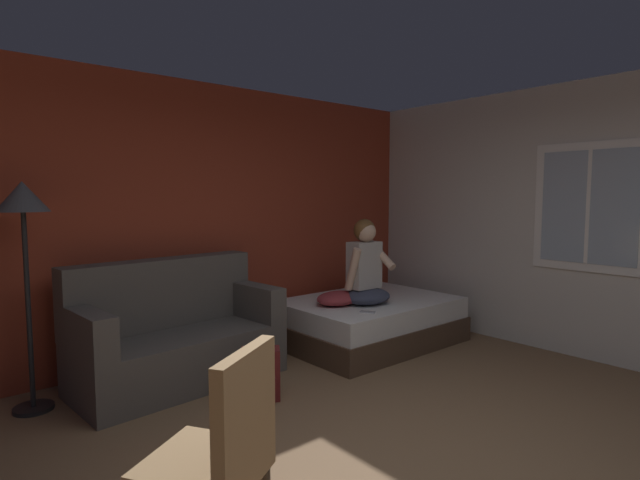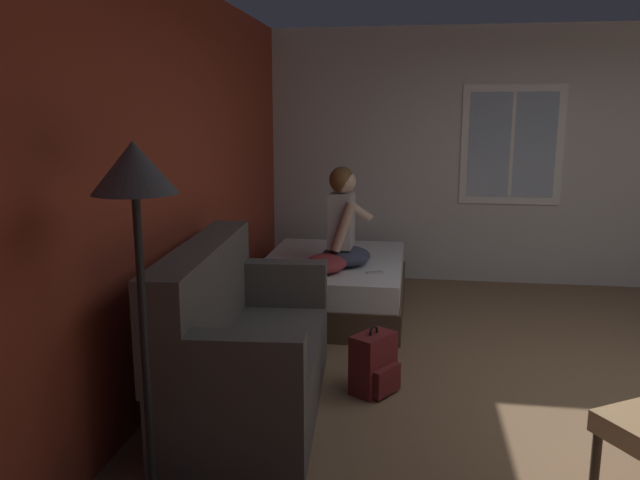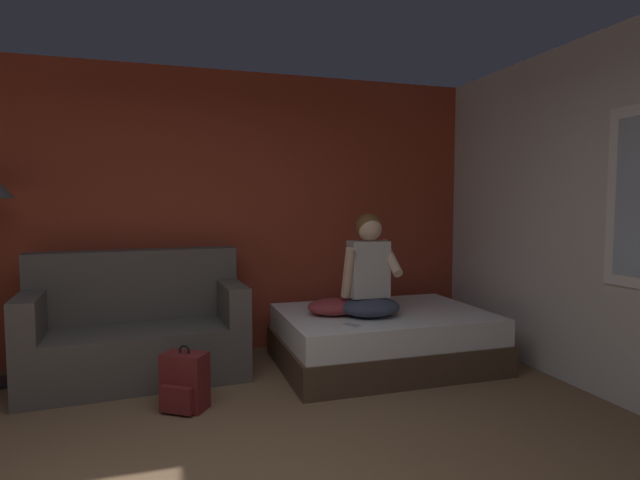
{
  "view_description": "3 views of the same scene",
  "coord_description": "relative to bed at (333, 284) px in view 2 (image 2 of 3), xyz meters",
  "views": [
    {
      "loc": [
        -2.06,
        -1.58,
        1.6
      ],
      "look_at": [
        0.83,
        1.84,
        1.2
      ],
      "focal_mm": 28.0,
      "sensor_mm": 36.0,
      "label": 1
    },
    {
      "loc": [
        -3.82,
        1.4,
        1.81
      ],
      "look_at": [
        0.78,
        2.09,
        0.86
      ],
      "focal_mm": 35.0,
      "sensor_mm": 36.0,
      "label": 2
    },
    {
      "loc": [
        -0.06,
        -1.9,
        1.44
      ],
      "look_at": [
        1.2,
        2.19,
        1.13
      ],
      "focal_mm": 28.0,
      "sensor_mm": 36.0,
      "label": 3
    }
  ],
  "objects": [
    {
      "name": "person_seated",
      "position": [
        -0.19,
        -0.12,
        0.6
      ],
      "size": [
        0.54,
        0.46,
        0.88
      ],
      "color": "#383D51",
      "rests_on": "bed"
    },
    {
      "name": "bed",
      "position": [
        0.0,
        0.0,
        0.0
      ],
      "size": [
        1.84,
        1.32,
        0.48
      ],
      "color": "#4C3828",
      "rests_on": "ground"
    },
    {
      "name": "backpack",
      "position": [
        -1.74,
        -0.5,
        -0.04
      ],
      "size": [
        0.35,
        0.34,
        0.46
      ],
      "color": "maroon",
      "rests_on": "ground"
    },
    {
      "name": "wall_side_with_window",
      "position": [
        1.3,
        -2.12,
        1.12
      ],
      "size": [
        0.19,
        7.31,
        2.7
      ],
      "color": "silver",
      "rests_on": "ground"
    },
    {
      "name": "throw_pillow",
      "position": [
        -0.46,
        0.0,
        0.31
      ],
      "size": [
        0.49,
        0.38,
        0.14
      ],
      "primitive_type": "ellipsoid",
      "rotation": [
        0.0,
        0.0,
        -0.03
      ],
      "color": "#993338",
      "rests_on": "bed"
    },
    {
      "name": "ground_plane",
      "position": [
        -1.77,
        -2.12,
        -0.24
      ],
      "size": [
        40.0,
        40.0,
        0.0
      ],
      "primitive_type": "plane",
      "color": "brown"
    },
    {
      "name": "floor_lamp",
      "position": [
        -3.15,
        0.42,
        1.19
      ],
      "size": [
        0.36,
        0.36,
        1.7
      ],
      "color": "black",
      "rests_on": "ground"
    },
    {
      "name": "cell_phone",
      "position": [
        -0.46,
        -0.42,
        0.25
      ],
      "size": [
        0.13,
        0.16,
        0.01
      ],
      "primitive_type": "cube",
      "rotation": [
        0.0,
        0.0,
        0.52
      ],
      "color": "#B7B7BC",
      "rests_on": "bed"
    },
    {
      "name": "couch",
      "position": [
        -2.08,
        0.3,
        0.16
      ],
      "size": [
        1.76,
        0.94,
        1.04
      ],
      "color": "#514C47",
      "rests_on": "ground"
    },
    {
      "name": "wall_back_accent",
      "position": [
        -1.77,
        0.91,
        1.11
      ],
      "size": [
        10.98,
        0.16,
        2.7
      ],
      "primitive_type": "cube",
      "color": "#993823",
      "rests_on": "ground"
    }
  ]
}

